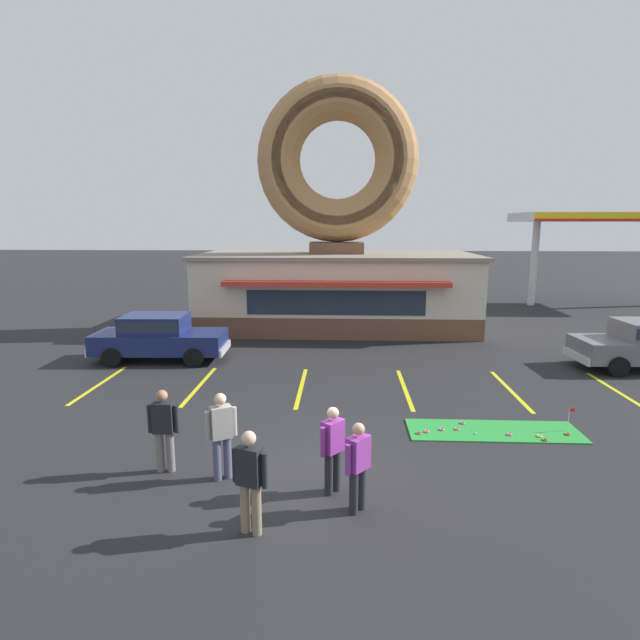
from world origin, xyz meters
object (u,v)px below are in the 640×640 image
pedestrian_clipboard_woman (250,477)px  trash_bin (167,329)px  pedestrian_leather_jacket_man (358,464)px  golf_ball (476,433)px  car_navy (159,336)px  pedestrian_hooded_kid (221,432)px  pedestrian_beanie_man (333,446)px  putting_flag_pin (571,414)px  pedestrian_blue_sweater_man (164,427)px

pedestrian_clipboard_woman → trash_bin: 13.79m
pedestrian_leather_jacket_man → pedestrian_clipboard_woman: pedestrian_clipboard_woman is taller
golf_ball → car_navy: bearing=147.8°
car_navy → trash_bin: car_navy is taller
pedestrian_hooded_kid → pedestrian_beanie_man: size_ratio=1.05×
putting_flag_pin → car_navy: (-11.56, 5.60, 0.43)m
putting_flag_pin → trash_bin: 14.92m
pedestrian_clipboard_woman → golf_ball: bearing=40.8°
car_navy → trash_bin: size_ratio=4.74×
car_navy → pedestrian_blue_sweater_man: pedestrian_blue_sweater_man is taller
pedestrian_leather_jacket_man → pedestrian_clipboard_woman: (-1.65, -0.67, 0.07)m
pedestrian_beanie_man → trash_bin: 13.27m
trash_bin → pedestrian_hooded_kid: bearing=-65.9°
pedestrian_blue_sweater_man → trash_bin: bearing=109.2°
putting_flag_pin → pedestrian_clipboard_woman: (-6.58, -4.10, 0.48)m
pedestrian_beanie_man → trash_bin: pedestrian_beanie_man is taller
putting_flag_pin → pedestrian_beanie_man: (-5.36, -2.86, 0.43)m
putting_flag_pin → trash_bin: bearing=145.5°
putting_flag_pin → pedestrian_hooded_kid: pedestrian_hooded_kid is taller
golf_ball → car_navy: size_ratio=0.01×
pedestrian_leather_jacket_man → pedestrian_beanie_man: 0.71m
golf_ball → pedestrian_clipboard_woman: 5.87m
pedestrian_hooded_kid → pedestrian_leather_jacket_man: bearing=-21.1°
golf_ball → trash_bin: size_ratio=0.04×
pedestrian_hooded_kid → pedestrian_beanie_man: (2.05, -0.38, -0.05)m
pedestrian_blue_sweater_man → pedestrian_clipboard_woman: 2.73m
pedestrian_blue_sweater_man → pedestrian_beanie_man: (3.21, -0.62, -0.03)m
car_navy → putting_flag_pin: bearing=-25.8°
pedestrian_leather_jacket_man → pedestrian_beanie_man: bearing=126.5°
golf_ball → pedestrian_beanie_man: bearing=-141.2°
car_navy → pedestrian_beanie_man: bearing=-53.7°
pedestrian_blue_sweater_man → pedestrian_clipboard_woman: pedestrian_clipboard_woman is taller
pedestrian_hooded_kid → pedestrian_beanie_man: 2.09m
pedestrian_hooded_kid → pedestrian_clipboard_woman: size_ratio=1.00×
car_navy → pedestrian_clipboard_woman: pedestrian_clipboard_woman is taller
putting_flag_pin → pedestrian_leather_jacket_man: bearing=-145.2°
pedestrian_blue_sweater_man → golf_ball: bearing=16.8°
pedestrian_blue_sweater_man → pedestrian_leather_jacket_man: (3.64, -1.20, -0.05)m
pedestrian_beanie_man → trash_bin: (-6.93, 11.31, -0.37)m
pedestrian_hooded_kid → pedestrian_leather_jacket_man: size_ratio=1.08×
car_navy → pedestrian_beanie_man: 10.49m
pedestrian_beanie_man → trash_bin: bearing=121.5°
car_navy → pedestrian_blue_sweater_man: size_ratio=2.83×
putting_flag_pin → pedestrian_clipboard_woman: 7.77m
pedestrian_leather_jacket_man → pedestrian_beanie_man: size_ratio=0.97×
trash_bin → pedestrian_clipboard_woman: bearing=-65.5°
pedestrian_blue_sweater_man → car_navy: bearing=110.9°
golf_ball → pedestrian_blue_sweater_man: bearing=-163.2°
golf_ball → pedestrian_clipboard_woman: (-4.40, -3.79, 0.87)m
pedestrian_beanie_man → putting_flag_pin: bearing=28.1°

